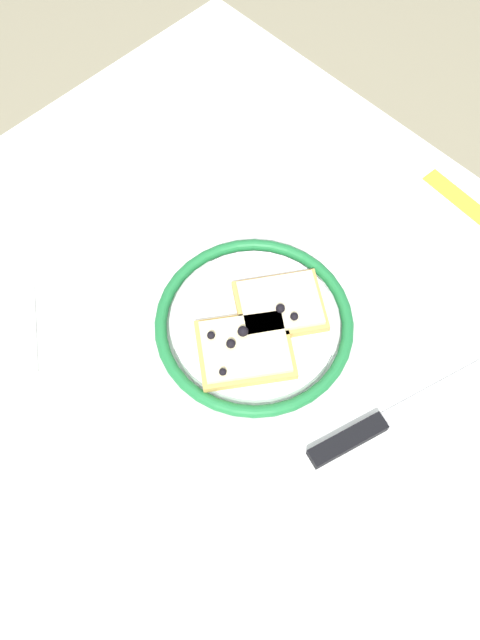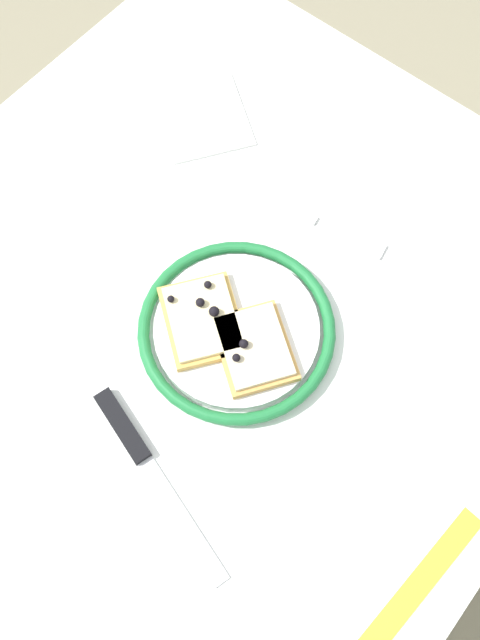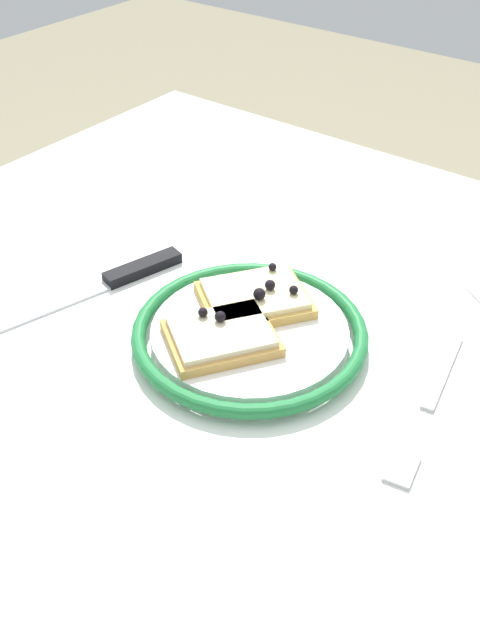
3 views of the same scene
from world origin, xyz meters
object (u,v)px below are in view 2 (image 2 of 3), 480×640
plate (237,330)px  pizza_slice_near (254,348)px  pizza_slice_far (202,319)px  napkin (203,117)px  measuring_tape (401,607)px  fork (311,219)px  knife (138,451)px  dining_table (197,357)px

plate → pizza_slice_near: pizza_slice_near is taller
pizza_slice_far → napkin: bearing=-139.3°
measuring_tape → napkin: size_ratio=1.97×
fork → measuring_tape: fork is taller
fork → napkin: bearing=-99.3°
knife → fork: bearing=-174.8°
pizza_slice_near → pizza_slice_far: 0.07m
pizza_slice_far → measuring_tape: bearing=73.5°
plate → pizza_slice_far: pizza_slice_far is taller
dining_table → pizza_slice_far: (-0.01, 0.01, 0.13)m
dining_table → pizza_slice_near: 0.15m
plate → napkin: (-0.21, -0.23, -0.01)m
pizza_slice_near → fork: size_ratio=0.62×
plate → pizza_slice_far: (0.02, -0.03, 0.01)m
knife → measuring_tape: (-0.05, 0.31, -0.00)m
plate → measuring_tape: 0.34m
dining_table → fork: fork is taller
pizza_slice_near → knife: size_ratio=0.53×
plate → napkin: size_ratio=1.83×
pizza_slice_far → fork: (-0.20, 0.01, -0.02)m
dining_table → napkin: 0.32m
napkin → fork: bearing=80.7°
pizza_slice_far → knife: bearing=14.7°
measuring_tape → pizza_slice_far: bearing=-102.5°
pizza_slice_far → measuring_tape: (0.10, 0.35, -0.02)m
dining_table → plate: plate is taller
knife → fork: 0.35m
dining_table → fork: bearing=174.4°
pizza_slice_near → fork: bearing=-162.6°
fork → knife: bearing=5.2°
pizza_slice_near → napkin: pizza_slice_near is taller
pizza_slice_near → pizza_slice_far: pizza_slice_far is taller
dining_table → plate: 0.12m
knife → napkin: bearing=-148.2°
fork → pizza_slice_near: bearing=17.4°
plate → knife: plate is taller
measuring_tape → napkin: bearing=-117.3°
dining_table → knife: knife is taller
knife → napkin: knife is taller
plate → pizza_slice_near: size_ratio=1.82×
pizza_slice_far → pizza_slice_near: bearing=98.8°
plate → pizza_slice_near: 0.04m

